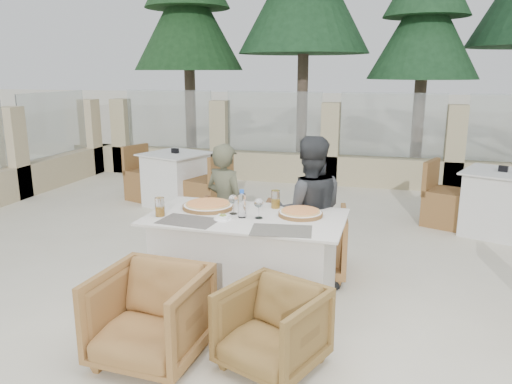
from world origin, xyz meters
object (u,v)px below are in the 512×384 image
(diner_right, at_px, (309,213))
(armchair_far_left, at_px, (232,235))
(beer_glass_left, at_px, (160,207))
(olive_dish, at_px, (223,217))
(bg_table_a, at_px, (176,179))
(water_bottle, at_px, (242,204))
(armchair_near_left, at_px, (150,316))
(diner_left, at_px, (226,207))
(wine_glass_near, at_px, (259,207))
(pizza_right, at_px, (301,213))
(dining_table, at_px, (246,260))
(pizza_left, at_px, (208,205))
(bg_table_b, at_px, (499,203))
(wine_glass_centre, at_px, (233,203))
(beer_glass_right, at_px, (276,199))
(armchair_far_right, at_px, (308,241))
(armchair_near_right, at_px, (272,328))

(diner_right, bearing_deg, armchair_far_left, -30.90)
(beer_glass_left, distance_m, olive_dish, 0.53)
(bg_table_a, bearing_deg, water_bottle, -37.67)
(diner_right, relative_size, bg_table_a, 0.84)
(armchair_near_left, xyz_separation_m, diner_left, (-0.04, 1.69, 0.31))
(wine_glass_near, xyz_separation_m, armchair_near_left, (-0.49, -0.96, -0.54))
(pizza_right, bearing_deg, olive_dish, -154.41)
(armchair_near_left, relative_size, diner_left, 0.56)
(wine_glass_near, bearing_deg, dining_table, 162.46)
(armchair_far_left, relative_size, bg_table_a, 0.45)
(pizza_right, relative_size, olive_dish, 3.30)
(dining_table, height_order, pizza_right, pizza_right)
(pizza_left, distance_m, beer_glass_left, 0.44)
(water_bottle, relative_size, bg_table_a, 0.14)
(armchair_far_left, bearing_deg, dining_table, 110.26)
(pizza_right, distance_m, water_bottle, 0.49)
(water_bottle, bearing_deg, bg_table_b, 47.45)
(wine_glass_centre, xyz_separation_m, beer_glass_right, (0.29, 0.28, -0.01))
(water_bottle, bearing_deg, dining_table, 67.31)
(pizza_left, distance_m, armchair_far_left, 0.75)
(dining_table, height_order, water_bottle, water_bottle)
(beer_glass_right, distance_m, armchair_far_left, 0.85)
(armchair_far_right, bearing_deg, beer_glass_right, 56.26)
(diner_left, distance_m, bg_table_a, 2.54)
(pizza_left, relative_size, diner_right, 0.32)
(armchair_far_left, bearing_deg, beer_glass_left, 64.80)
(dining_table, distance_m, diner_left, 0.84)
(armchair_far_left, distance_m, armchair_far_right, 0.76)
(water_bottle, height_order, olive_dish, water_bottle)
(armchair_far_left, relative_size, armchair_far_right, 1.02)
(wine_glass_near, xyz_separation_m, armchair_near_right, (0.32, -0.82, -0.58))
(diner_right, bearing_deg, wine_glass_near, 44.21)
(beer_glass_left, distance_m, armchair_far_right, 1.52)
(diner_left, height_order, bg_table_a, diner_left)
(armchair_far_left, bearing_deg, wine_glass_centre, 102.86)
(bg_table_a, bearing_deg, wine_glass_near, -35.67)
(olive_dish, bearing_deg, bg_table_a, 121.05)
(beer_glass_right, height_order, diner_right, diner_right)
(dining_table, xyz_separation_m, wine_glass_centre, (-0.12, 0.02, 0.48))
(armchair_near_left, bearing_deg, bg_table_b, 55.38)
(armchair_far_left, xyz_separation_m, bg_table_a, (-1.53, 2.03, 0.05))
(water_bottle, xyz_separation_m, diner_right, (0.45, 0.56, -0.19))
(beer_glass_right, bearing_deg, armchair_near_right, -77.39)
(armchair_near_left, distance_m, diner_left, 1.72)
(pizza_left, bearing_deg, olive_dish, -50.60)
(dining_table, xyz_separation_m, beer_glass_right, (0.18, 0.30, 0.46))
(dining_table, height_order, olive_dish, olive_dish)
(armchair_near_left, bearing_deg, armchair_far_left, 92.74)
(wine_glass_near, bearing_deg, wine_glass_centre, 165.81)
(dining_table, bearing_deg, diner_right, 49.70)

